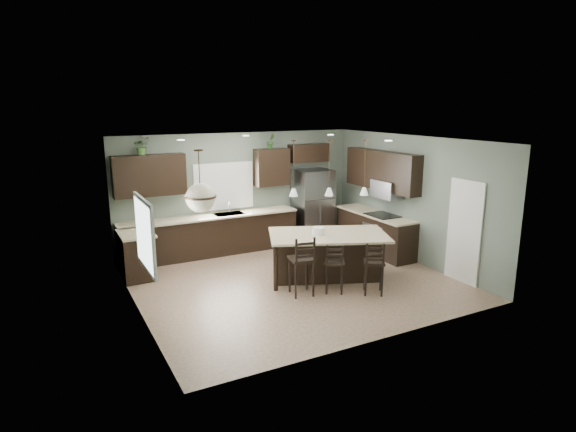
{
  "coord_description": "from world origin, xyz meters",
  "views": [
    {
      "loc": [
        -4.32,
        -7.97,
        3.47
      ],
      "look_at": [
        0.1,
        0.4,
        1.25
      ],
      "focal_mm": 30.0,
      "sensor_mm": 36.0,
      "label": 1
    }
  ],
  "objects_px": {
    "bar_stool_center": "(334,268)",
    "bar_stool_right": "(374,268)",
    "refrigerator": "(313,206)",
    "plant_back_left": "(142,146)",
    "serving_dish": "(318,231)",
    "bar_stool_left": "(301,265)",
    "kitchen_island": "(328,256)"
  },
  "relations": [
    {
      "from": "refrigerator",
      "to": "kitchen_island",
      "type": "relative_size",
      "value": 0.79
    },
    {
      "from": "serving_dish",
      "to": "bar_stool_center",
      "type": "xyz_separation_m",
      "value": [
        -0.12,
        -0.78,
        -0.51
      ]
    },
    {
      "from": "kitchen_island",
      "to": "serving_dish",
      "type": "bearing_deg",
      "value": 180.0
    },
    {
      "from": "bar_stool_left",
      "to": "plant_back_left",
      "type": "xyz_separation_m",
      "value": [
        -2.09,
        3.22,
        2.02
      ]
    },
    {
      "from": "refrigerator",
      "to": "kitchen_island",
      "type": "distance_m",
      "value": 2.76
    },
    {
      "from": "bar_stool_center",
      "to": "bar_stool_right",
      "type": "bearing_deg",
      "value": -0.51
    },
    {
      "from": "bar_stool_right",
      "to": "serving_dish",
      "type": "bearing_deg",
      "value": 145.82
    },
    {
      "from": "serving_dish",
      "to": "plant_back_left",
      "type": "bearing_deg",
      "value": 137.11
    },
    {
      "from": "serving_dish",
      "to": "bar_stool_right",
      "type": "height_order",
      "value": "serving_dish"
    },
    {
      "from": "bar_stool_right",
      "to": "refrigerator",
      "type": "bearing_deg",
      "value": 110.77
    },
    {
      "from": "bar_stool_left",
      "to": "bar_stool_right",
      "type": "distance_m",
      "value": 1.34
    },
    {
      "from": "bar_stool_center",
      "to": "bar_stool_right",
      "type": "relative_size",
      "value": 0.95
    },
    {
      "from": "refrigerator",
      "to": "plant_back_left",
      "type": "xyz_separation_m",
      "value": [
        -4.11,
        0.21,
        1.67
      ]
    },
    {
      "from": "kitchen_island",
      "to": "plant_back_left",
      "type": "bearing_deg",
      "value": 160.96
    },
    {
      "from": "kitchen_island",
      "to": "bar_stool_center",
      "type": "bearing_deg",
      "value": -90.28
    },
    {
      "from": "bar_stool_left",
      "to": "bar_stool_right",
      "type": "height_order",
      "value": "bar_stool_left"
    },
    {
      "from": "bar_stool_center",
      "to": "bar_stool_right",
      "type": "xyz_separation_m",
      "value": [
        0.6,
        -0.4,
        0.03
      ]
    },
    {
      "from": "serving_dish",
      "to": "bar_stool_left",
      "type": "height_order",
      "value": "bar_stool_left"
    },
    {
      "from": "kitchen_island",
      "to": "bar_stool_right",
      "type": "distance_m",
      "value": 1.15
    },
    {
      "from": "bar_stool_left",
      "to": "bar_stool_center",
      "type": "xyz_separation_m",
      "value": [
        0.61,
        -0.18,
        -0.09
      ]
    },
    {
      "from": "bar_stool_center",
      "to": "serving_dish",
      "type": "bearing_deg",
      "value": 114.65
    },
    {
      "from": "kitchen_island",
      "to": "plant_back_left",
      "type": "xyz_separation_m",
      "value": [
        -3.0,
        2.69,
        2.13
      ]
    },
    {
      "from": "bar_stool_center",
      "to": "plant_back_left",
      "type": "relative_size",
      "value": 2.51
    },
    {
      "from": "kitchen_island",
      "to": "bar_stool_center",
      "type": "distance_m",
      "value": 0.77
    },
    {
      "from": "refrigerator",
      "to": "serving_dish",
      "type": "distance_m",
      "value": 2.74
    },
    {
      "from": "serving_dish",
      "to": "bar_stool_left",
      "type": "xyz_separation_m",
      "value": [
        -0.73,
        -0.61,
        -0.42
      ]
    },
    {
      "from": "serving_dish",
      "to": "plant_back_left",
      "type": "distance_m",
      "value": 4.16
    },
    {
      "from": "bar_stool_center",
      "to": "plant_back_left",
      "type": "xyz_separation_m",
      "value": [
        -2.7,
        3.4,
        2.11
      ]
    },
    {
      "from": "refrigerator",
      "to": "plant_back_left",
      "type": "bearing_deg",
      "value": 177.11
    },
    {
      "from": "kitchen_island",
      "to": "refrigerator",
      "type": "bearing_deg",
      "value": 88.7
    },
    {
      "from": "refrigerator",
      "to": "bar_stool_left",
      "type": "bearing_deg",
      "value": -123.92
    },
    {
      "from": "kitchen_island",
      "to": "bar_stool_left",
      "type": "height_order",
      "value": "bar_stool_left"
    }
  ]
}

